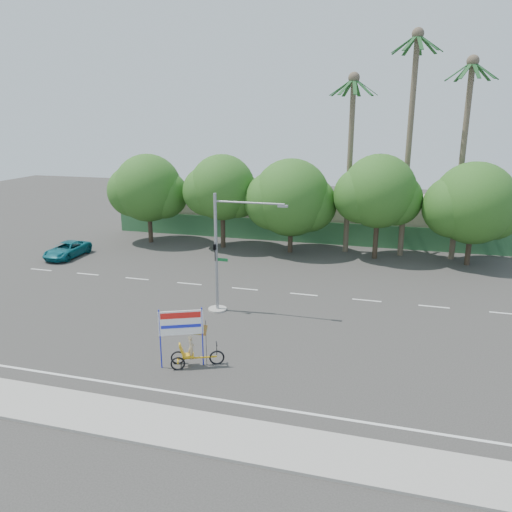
# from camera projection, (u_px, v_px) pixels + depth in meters

# --- Properties ---
(ground) EXTENTS (120.00, 120.00, 0.00)m
(ground) POSITION_uv_depth(u_px,v_px,m) (237.00, 343.00, 25.40)
(ground) COLOR #33302D
(ground) RESTS_ON ground
(sidewalk_near) EXTENTS (50.00, 2.40, 0.12)m
(sidewalk_near) POSITION_uv_depth(u_px,v_px,m) (176.00, 428.00, 18.43)
(sidewalk_near) COLOR gray
(sidewalk_near) RESTS_ON ground
(fence) EXTENTS (38.00, 0.08, 2.00)m
(fence) POSITION_uv_depth(u_px,v_px,m) (309.00, 232.00, 45.06)
(fence) COLOR #336B3D
(fence) RESTS_ON ground
(building_left) EXTENTS (12.00, 8.00, 4.00)m
(building_left) POSITION_uv_depth(u_px,v_px,m) (221.00, 207.00, 51.54)
(building_left) COLOR #B3A78E
(building_left) RESTS_ON ground
(building_right) EXTENTS (14.00, 8.00, 3.60)m
(building_right) POSITION_uv_depth(u_px,v_px,m) (401.00, 219.00, 46.95)
(building_right) COLOR #B3A78E
(building_right) RESTS_ON ground
(tree_far_left) EXTENTS (7.14, 6.00, 7.96)m
(tree_far_left) POSITION_uv_depth(u_px,v_px,m) (148.00, 190.00, 44.42)
(tree_far_left) COLOR #473828
(tree_far_left) RESTS_ON ground
(tree_left) EXTENTS (6.66, 5.60, 8.07)m
(tree_left) POSITION_uv_depth(u_px,v_px,m) (222.00, 190.00, 42.53)
(tree_left) COLOR #473828
(tree_left) RESTS_ON ground
(tree_center) EXTENTS (7.62, 6.40, 7.85)m
(tree_center) POSITION_uv_depth(u_px,v_px,m) (290.00, 200.00, 41.14)
(tree_center) COLOR #473828
(tree_center) RESTS_ON ground
(tree_right) EXTENTS (6.90, 5.80, 8.36)m
(tree_right) POSITION_uv_depth(u_px,v_px,m) (378.00, 194.00, 39.13)
(tree_right) COLOR #473828
(tree_right) RESTS_ON ground
(tree_far_right) EXTENTS (7.38, 6.20, 7.94)m
(tree_far_right) POSITION_uv_depth(u_px,v_px,m) (473.00, 206.00, 37.48)
(tree_far_right) COLOR #473828
(tree_far_right) RESTS_ON ground
(palm_tall) EXTENTS (3.73, 3.79, 17.45)m
(palm_tall) POSITION_uv_depth(u_px,v_px,m) (410.00, 125.00, 38.56)
(palm_tall) COLOR #70604C
(palm_tall) RESTS_ON ground
(palm_mid) EXTENTS (3.73, 3.79, 15.45)m
(palm_mid) POSITION_uv_depth(u_px,v_px,m) (464.00, 140.00, 37.82)
(palm_mid) COLOR #70604C
(palm_mid) RESTS_ON ground
(palm_short) EXTENTS (3.73, 3.79, 14.45)m
(palm_short) POSITION_uv_depth(u_px,v_px,m) (351.00, 145.00, 40.16)
(palm_short) COLOR #70604C
(palm_short) RESTS_ON ground
(traffic_signal) EXTENTS (4.72, 1.10, 7.00)m
(traffic_signal) POSITION_uv_depth(u_px,v_px,m) (221.00, 264.00, 28.87)
(traffic_signal) COLOR gray
(traffic_signal) RESTS_ON ground
(trike_billboard) EXTENTS (2.73, 1.40, 2.90)m
(trike_billboard) POSITION_uv_depth(u_px,v_px,m) (188.00, 343.00, 22.80)
(trike_billboard) COLOR black
(trike_billboard) RESTS_ON ground
(pickup_truck) EXTENTS (2.06, 4.47, 1.24)m
(pickup_truck) POSITION_uv_depth(u_px,v_px,m) (67.00, 250.00, 40.67)
(pickup_truck) COLOR #106470
(pickup_truck) RESTS_ON ground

